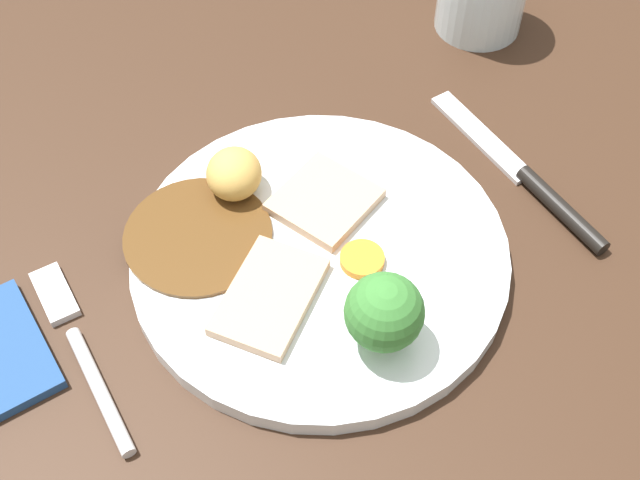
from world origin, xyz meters
The scene contains 10 objects.
dining_table centered at (0.00, 0.00, 1.80)cm, with size 120.00×84.00×3.60cm, color #382316.
dinner_plate centered at (-3.85, -0.71, 4.30)cm, with size 25.67×25.67×1.40cm, color white.
gravy_pool centered at (-10.87, 3.89, 5.15)cm, with size 10.20×10.20×0.30cm, color #563819.
meat_slice_main centered at (-1.83, 2.68, 5.40)cm, with size 6.38×6.05×0.80cm, color tan.
meat_slice_under centered at (-8.55, -2.96, 5.40)cm, with size 7.97×5.17×0.80cm, color tan.
roast_potato_left centered at (-6.92, 6.69, 6.68)cm, with size 3.89×4.23×3.36cm, color tan.
carrot_coin_front centered at (-1.80, -2.90, 5.29)cm, with size 3.00×3.00×0.59cm, color orange.
broccoli_floret centered at (-3.50, -8.68, 8.08)cm, with size 4.88×4.88×5.59cm.
fork centered at (-20.63, -0.41, 3.99)cm, with size 2.57×15.32×0.90cm.
knife centered at (13.10, -1.29, 4.05)cm, with size 3.45×18.55×1.20cm.
Camera 1 is at (-18.49, -30.60, 49.94)cm, focal length 46.51 mm.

